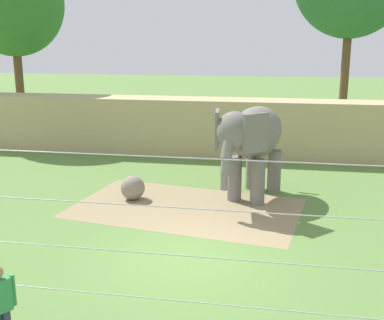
# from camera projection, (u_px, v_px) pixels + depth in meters

# --- Properties ---
(ground_plane) EXTENTS (120.00, 120.00, 0.00)m
(ground_plane) POSITION_uv_depth(u_px,v_px,m) (189.00, 259.00, 11.66)
(ground_plane) COLOR #5B7F3D
(dirt_patch) EXTENTS (7.52, 5.25, 0.01)m
(dirt_patch) POSITION_uv_depth(u_px,v_px,m) (186.00, 208.00, 15.17)
(dirt_patch) COLOR #937F5B
(dirt_patch) RESTS_ON ground
(embankment_wall) EXTENTS (36.00, 1.80, 2.55)m
(embankment_wall) POSITION_uv_depth(u_px,v_px,m) (233.00, 128.00, 21.71)
(embankment_wall) COLOR tan
(embankment_wall) RESTS_ON ground
(elephant) EXTENTS (2.43, 3.97, 3.07)m
(elephant) POSITION_uv_depth(u_px,v_px,m) (252.00, 138.00, 15.61)
(elephant) COLOR slate
(elephant) RESTS_ON ground
(enrichment_ball) EXTENTS (0.79, 0.79, 0.79)m
(enrichment_ball) POSITION_uv_depth(u_px,v_px,m) (133.00, 188.00, 15.89)
(enrichment_ball) COLOR gray
(enrichment_ball) RESTS_ON ground
(cable_fence) EXTENTS (11.02, 0.26, 3.36)m
(cable_fence) POSITION_uv_depth(u_px,v_px,m) (158.00, 243.00, 8.43)
(cable_fence) COLOR brown
(cable_fence) RESTS_ON ground
(zookeeper) EXTENTS (0.38, 0.56, 1.67)m
(zookeeper) POSITION_uv_depth(u_px,v_px,m) (0.00, 309.00, 7.78)
(zookeeper) COLOR #33384C
(zookeeper) RESTS_ON ground
(tree_far_left) EXTENTS (5.21, 5.21, 9.70)m
(tree_far_left) POSITION_uv_depth(u_px,v_px,m) (13.00, 3.00, 25.07)
(tree_far_left) COLOR brown
(tree_far_left) RESTS_ON ground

